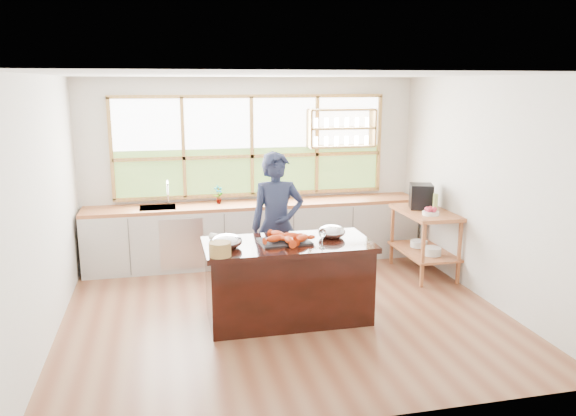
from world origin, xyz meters
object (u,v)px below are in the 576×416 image
object	(u,v)px
espresso_machine	(421,196)
wicker_basket	(220,249)
island	(288,281)
cook	(277,226)

from	to	relation	value
espresso_machine	wicker_basket	world-z (taller)	espresso_machine
espresso_machine	island	bearing A→B (deg)	-131.31
island	wicker_basket	distance (m)	1.00
cook	wicker_basket	bearing A→B (deg)	-126.49
island	wicker_basket	bearing A→B (deg)	-156.28
cook	espresso_machine	size ratio (longest dim) A/B	5.29
island	espresso_machine	xyz separation A→B (m)	(2.19, 1.26, 0.62)
wicker_basket	espresso_machine	bearing A→B (deg)	28.35
island	cook	world-z (taller)	cook
cook	island	bearing A→B (deg)	-91.25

